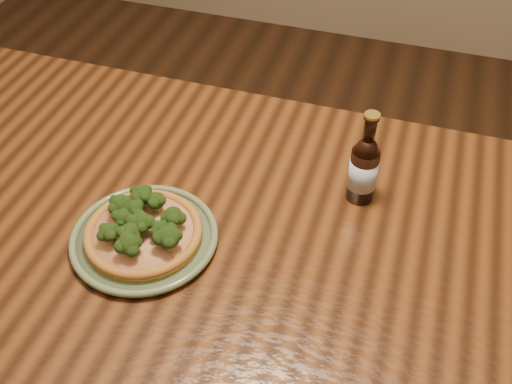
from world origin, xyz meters
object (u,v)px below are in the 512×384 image
(pizza, at_px, (143,230))
(plate, at_px, (144,238))
(table, at_px, (193,254))
(beer_bottle, at_px, (364,168))

(pizza, bearing_deg, plate, -75.73)
(table, xyz_separation_m, pizza, (-0.06, -0.07, 0.12))
(beer_bottle, bearing_deg, pizza, -161.05)
(table, xyz_separation_m, plate, (-0.06, -0.07, 0.10))
(table, relative_size, beer_bottle, 7.84)
(table, height_order, beer_bottle, beer_bottle)
(plate, bearing_deg, table, 48.64)
(table, bearing_deg, pizza, -131.55)
(table, xyz_separation_m, beer_bottle, (0.30, 0.17, 0.17))
(table, distance_m, beer_bottle, 0.38)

